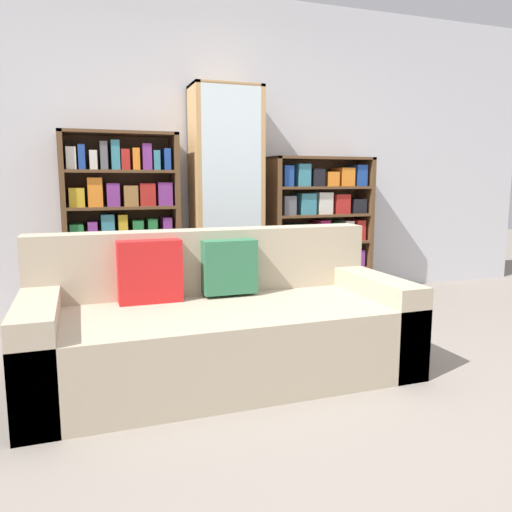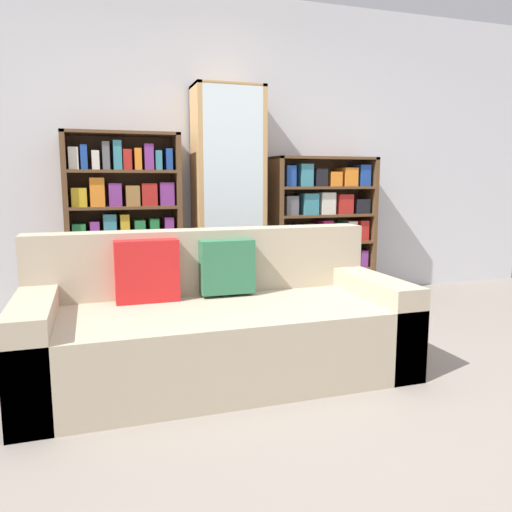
{
  "view_description": "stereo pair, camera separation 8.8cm",
  "coord_description": "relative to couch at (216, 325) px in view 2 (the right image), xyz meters",
  "views": [
    {
      "loc": [
        -1.16,
        -2.05,
        1.11
      ],
      "look_at": [
        0.05,
        1.36,
        0.56
      ],
      "focal_mm": 35.0,
      "sensor_mm": 36.0,
      "label": 1
    },
    {
      "loc": [
        -1.07,
        -2.07,
        1.11
      ],
      "look_at": [
        0.05,
        1.36,
        0.56
      ],
      "focal_mm": 35.0,
      "sensor_mm": 36.0,
      "label": 2
    }
  ],
  "objects": [
    {
      "name": "ground_plane",
      "position": [
        0.43,
        -0.64,
        -0.28
      ],
      "size": [
        16.0,
        16.0,
        0.0
      ],
      "primitive_type": "plane",
      "color": "gray"
    },
    {
      "name": "wall_back",
      "position": [
        0.43,
        1.71,
        1.07
      ],
      "size": [
        6.86,
        0.06,
        2.7
      ],
      "color": "silver",
      "rests_on": "ground"
    },
    {
      "name": "couch",
      "position": [
        0.0,
        0.0,
        0.0
      ],
      "size": [
        2.11,
        0.94,
        0.81
      ],
      "color": "tan",
      "rests_on": "ground"
    },
    {
      "name": "bookshelf_left",
      "position": [
        -0.41,
        1.51,
        0.44
      ],
      "size": [
        0.91,
        0.32,
        1.49
      ],
      "color": "brown",
      "rests_on": "ground"
    },
    {
      "name": "display_cabinet",
      "position": [
        0.48,
        1.49,
        0.67
      ],
      "size": [
        0.59,
        0.36,
        1.89
      ],
      "color": "tan",
      "rests_on": "ground"
    },
    {
      "name": "bookshelf_right",
      "position": [
        1.39,
        1.51,
        0.37
      ],
      "size": [
        0.98,
        0.32,
        1.31
      ],
      "color": "brown",
      "rests_on": "ground"
    },
    {
      "name": "wine_bottle",
      "position": [
        1.02,
        0.92,
        -0.12
      ],
      "size": [
        0.08,
        0.08,
        0.39
      ],
      "color": "#143819",
      "rests_on": "ground"
    }
  ]
}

